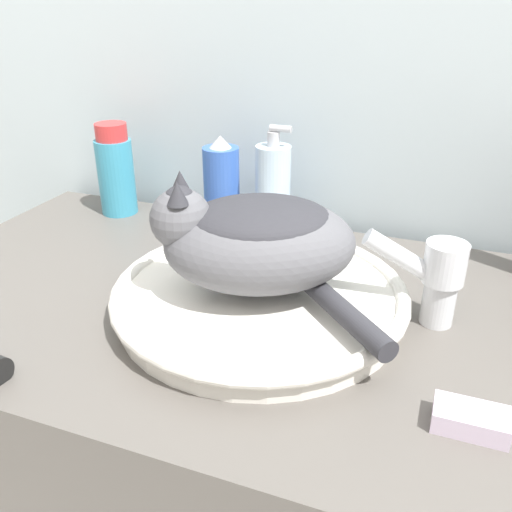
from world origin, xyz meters
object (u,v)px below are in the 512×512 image
at_px(soap_pump_bottle, 273,191).
at_px(soap_bar, 471,420).
at_px(cat, 255,238).
at_px(faucet, 435,276).
at_px(spray_bottle_trigger, 222,187).
at_px(mouthwash_bottle, 116,171).

height_order(soap_pump_bottle, soap_bar, soap_pump_bottle).
xyz_separation_m(cat, faucet, (0.23, 0.06, -0.04)).
bearing_deg(cat, soap_pump_bottle, -99.46).
distance_m(spray_bottle_trigger, soap_bar, 0.61).
relative_size(cat, faucet, 2.62).
distance_m(soap_pump_bottle, soap_bar, 0.54).
height_order(mouthwash_bottle, spray_bottle_trigger, mouthwash_bottle).
height_order(mouthwash_bottle, soap_pump_bottle, soap_pump_bottle).
bearing_deg(soap_pump_bottle, mouthwash_bottle, -180.00).
bearing_deg(soap_bar, cat, 154.47).
height_order(faucet, mouthwash_bottle, mouthwash_bottle).
xyz_separation_m(spray_bottle_trigger, soap_bar, (0.45, -0.40, -0.07)).
relative_size(faucet, spray_bottle_trigger, 0.77).
height_order(cat, soap_bar, cat).
xyz_separation_m(spray_bottle_trigger, soap_pump_bottle, (0.10, 0.00, 0.00)).
distance_m(cat, soap_pump_bottle, 0.27).
bearing_deg(cat, mouthwash_bottle, -56.63).
bearing_deg(mouthwash_bottle, cat, -33.39).
xyz_separation_m(faucet, spray_bottle_trigger, (-0.40, 0.20, 0.01)).
bearing_deg(faucet, soap_bar, 93.32).
bearing_deg(spray_bottle_trigger, soap_pump_bottle, 0.00).
xyz_separation_m(faucet, mouthwash_bottle, (-0.63, 0.20, 0.02)).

